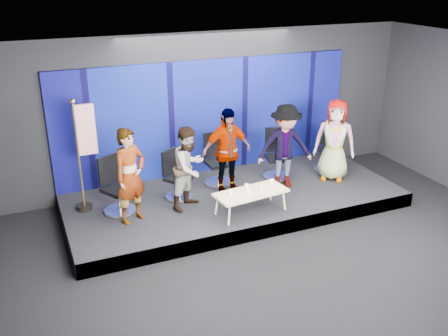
% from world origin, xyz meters
% --- Properties ---
extents(ground, '(10.00, 10.00, 0.00)m').
position_xyz_m(ground, '(0.00, 0.00, 0.00)').
color(ground, black).
rests_on(ground, ground).
extents(room_walls, '(10.02, 8.02, 3.51)m').
position_xyz_m(room_walls, '(0.00, 0.00, 2.43)').
color(room_walls, black).
rests_on(room_walls, ground).
extents(riser, '(7.00, 3.00, 0.30)m').
position_xyz_m(riser, '(0.00, 2.50, 0.15)').
color(riser, black).
rests_on(riser, ground).
extents(backdrop, '(7.00, 0.08, 2.60)m').
position_xyz_m(backdrop, '(0.00, 3.95, 1.60)').
color(backdrop, '#0A0650').
rests_on(backdrop, riser).
extents(chair_a, '(0.86, 0.86, 1.13)m').
position_xyz_m(chair_a, '(-2.45, 2.64, 0.67)').
color(chair_a, silver).
rests_on(chair_a, riser).
extents(panelist_a, '(0.79, 0.70, 1.83)m').
position_xyz_m(panelist_a, '(-2.26, 2.17, 1.21)').
color(panelist_a, black).
rests_on(panelist_a, riser).
extents(chair_b, '(0.80, 0.80, 1.03)m').
position_xyz_m(chair_b, '(-1.18, 2.80, 0.64)').
color(chair_b, silver).
rests_on(chair_b, riser).
extents(panelist_b, '(1.02, 0.97, 1.67)m').
position_xyz_m(panelist_b, '(-1.06, 2.31, 1.13)').
color(panelist_b, black).
rests_on(panelist_b, riser).
extents(chair_c, '(0.65, 0.65, 1.14)m').
position_xyz_m(chair_c, '(-0.11, 3.16, 0.67)').
color(chair_c, silver).
rests_on(chair_c, riser).
extents(panelist_c, '(1.09, 0.47, 1.84)m').
position_xyz_m(panelist_c, '(-0.11, 2.65, 1.22)').
color(panelist_c, black).
rests_on(panelist_c, riser).
extents(chair_d, '(0.76, 0.76, 1.14)m').
position_xyz_m(chair_d, '(1.25, 2.95, 0.67)').
color(chair_d, silver).
rests_on(chair_d, riser).
extents(panelist_d, '(1.31, 0.92, 1.84)m').
position_xyz_m(panelist_d, '(1.16, 2.45, 1.22)').
color(panelist_d, black).
rests_on(panelist_d, riser).
extents(chair_e, '(0.89, 0.89, 1.13)m').
position_xyz_m(chair_e, '(2.58, 2.85, 0.67)').
color(chair_e, silver).
rests_on(chair_e, riser).
extents(panelist_e, '(1.07, 1.00, 1.83)m').
position_xyz_m(panelist_e, '(2.38, 2.38, 1.22)').
color(panelist_e, black).
rests_on(panelist_e, riser).
extents(coffee_table, '(1.49, 0.77, 0.44)m').
position_xyz_m(coffee_table, '(-0.06, 1.59, 0.71)').
color(coffee_table, tan).
rests_on(coffee_table, riser).
extents(mug_a, '(0.09, 0.09, 0.10)m').
position_xyz_m(mug_a, '(-0.47, 1.61, 0.79)').
color(mug_a, white).
rests_on(mug_a, coffee_table).
extents(mug_b, '(0.09, 0.09, 0.10)m').
position_xyz_m(mug_b, '(-0.17, 1.47, 0.79)').
color(mug_b, white).
rests_on(mug_b, coffee_table).
extents(mug_c, '(0.09, 0.09, 0.10)m').
position_xyz_m(mug_c, '(-0.08, 1.74, 0.79)').
color(mug_c, white).
rests_on(mug_c, coffee_table).
extents(mug_d, '(0.07, 0.07, 0.08)m').
position_xyz_m(mug_d, '(0.15, 1.54, 0.78)').
color(mug_d, white).
rests_on(mug_d, coffee_table).
extents(mug_e, '(0.08, 0.08, 0.10)m').
position_xyz_m(mug_e, '(0.48, 1.75, 0.79)').
color(mug_e, white).
rests_on(mug_e, coffee_table).
extents(flag_stand, '(0.52, 0.30, 2.25)m').
position_xyz_m(flag_stand, '(-2.93, 2.99, 1.49)').
color(flag_stand, black).
rests_on(flag_stand, riser).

